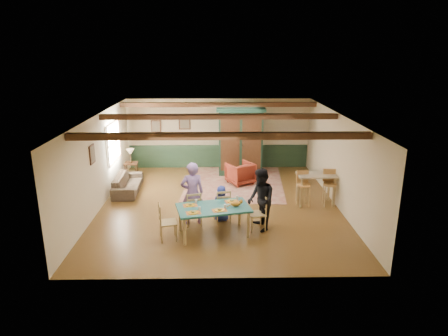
{
  "coord_description": "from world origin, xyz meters",
  "views": [
    {
      "loc": [
        -0.07,
        -11.18,
        4.51
      ],
      "look_at": [
        0.14,
        0.03,
        1.15
      ],
      "focal_mm": 32.0,
      "sensor_mm": 36.0,
      "label": 1
    }
  ],
  "objects_px": {
    "person_child": "(221,203)",
    "counter_table": "(315,189)",
    "dining_table": "(214,221)",
    "dining_chair_far_left": "(193,208)",
    "dining_chair_far_right": "(222,205)",
    "cat": "(236,203)",
    "sofa": "(128,183)",
    "bar_stool_right": "(329,188)",
    "armoire": "(241,142)",
    "person_woman": "(261,200)",
    "table_lamp": "(130,156)",
    "armchair": "(240,173)",
    "bar_stool_left": "(304,189)",
    "dining_chair_end_left": "(168,222)",
    "person_man": "(192,193)",
    "dining_chair_end_right": "(257,213)",
    "end_table": "(131,170)"
  },
  "relations": [
    {
      "from": "end_table",
      "to": "table_lamp",
      "type": "height_order",
      "value": "table_lamp"
    },
    {
      "from": "sofa",
      "to": "counter_table",
      "type": "xyz_separation_m",
      "value": [
        5.89,
        -1.18,
        0.19
      ]
    },
    {
      "from": "dining_chair_far_left",
      "to": "cat",
      "type": "relative_size",
      "value": 2.64
    },
    {
      "from": "armoire",
      "to": "bar_stool_left",
      "type": "bearing_deg",
      "value": -60.93
    },
    {
      "from": "dining_table",
      "to": "bar_stool_right",
      "type": "distance_m",
      "value": 3.9
    },
    {
      "from": "person_woman",
      "to": "counter_table",
      "type": "xyz_separation_m",
      "value": [
        1.85,
        1.77,
        -0.35
      ]
    },
    {
      "from": "dining_table",
      "to": "person_child",
      "type": "xyz_separation_m",
      "value": [
        0.21,
        0.86,
        0.13
      ]
    },
    {
      "from": "bar_stool_left",
      "to": "person_man",
      "type": "bearing_deg",
      "value": -167.6
    },
    {
      "from": "sofa",
      "to": "table_lamp",
      "type": "distance_m",
      "value": 1.58
    },
    {
      "from": "armoire",
      "to": "dining_chair_far_right",
      "type": "bearing_deg",
      "value": -98.26
    },
    {
      "from": "cat",
      "to": "armoire",
      "type": "xyz_separation_m",
      "value": [
        0.41,
        5.06,
        0.41
      ]
    },
    {
      "from": "dining_chair_far_right",
      "to": "cat",
      "type": "relative_size",
      "value": 2.64
    },
    {
      "from": "armoire",
      "to": "table_lamp",
      "type": "bearing_deg",
      "value": -172.93
    },
    {
      "from": "dining_chair_end_left",
      "to": "bar_stool_left",
      "type": "height_order",
      "value": "bar_stool_left"
    },
    {
      "from": "end_table",
      "to": "dining_chair_end_left",
      "type": "bearing_deg",
      "value": -68.95
    },
    {
      "from": "dining_chair_far_left",
      "to": "person_child",
      "type": "distance_m",
      "value": 0.79
    },
    {
      "from": "dining_chair_end_left",
      "to": "sofa",
      "type": "height_order",
      "value": "dining_chair_end_left"
    },
    {
      "from": "table_lamp",
      "to": "counter_table",
      "type": "xyz_separation_m",
      "value": [
        6.06,
        -2.65,
        -0.35
      ]
    },
    {
      "from": "cat",
      "to": "end_table",
      "type": "relative_size",
      "value": 0.63
    },
    {
      "from": "cat",
      "to": "counter_table",
      "type": "distance_m",
      "value": 3.23
    },
    {
      "from": "dining_chair_end_left",
      "to": "table_lamp",
      "type": "relative_size",
      "value": 1.82
    },
    {
      "from": "cat",
      "to": "table_lamp",
      "type": "height_order",
      "value": "table_lamp"
    },
    {
      "from": "person_child",
      "to": "sofa",
      "type": "distance_m",
      "value": 3.86
    },
    {
      "from": "dining_table",
      "to": "dining_chair_far_left",
      "type": "height_order",
      "value": "dining_chair_far_left"
    },
    {
      "from": "dining_chair_far_left",
      "to": "dining_chair_end_left",
      "type": "relative_size",
      "value": 1.0
    },
    {
      "from": "dining_table",
      "to": "bar_stool_left",
      "type": "distance_m",
      "value": 3.24
    },
    {
      "from": "person_woman",
      "to": "bar_stool_right",
      "type": "relative_size",
      "value": 1.48
    },
    {
      "from": "cat",
      "to": "dining_chair_far_left",
      "type": "bearing_deg",
      "value": 139.2
    },
    {
      "from": "armchair",
      "to": "person_woman",
      "type": "bearing_deg",
      "value": 64.02
    },
    {
      "from": "sofa",
      "to": "armoire",
      "type": "bearing_deg",
      "value": -65.83
    },
    {
      "from": "person_man",
      "to": "table_lamp",
      "type": "xyz_separation_m",
      "value": [
        -2.45,
        4.01,
        -0.03
      ]
    },
    {
      "from": "armoire",
      "to": "dining_chair_far_left",
      "type": "bearing_deg",
      "value": -107.16
    },
    {
      "from": "armchair",
      "to": "sofa",
      "type": "distance_m",
      "value": 3.81
    },
    {
      "from": "person_child",
      "to": "counter_table",
      "type": "bearing_deg",
      "value": -170.15
    },
    {
      "from": "dining_chair_end_left",
      "to": "counter_table",
      "type": "relative_size",
      "value": 0.83
    },
    {
      "from": "dining_chair_end_left",
      "to": "armoire",
      "type": "height_order",
      "value": "armoire"
    },
    {
      "from": "dining_table",
      "to": "cat",
      "type": "height_order",
      "value": "cat"
    },
    {
      "from": "person_woman",
      "to": "table_lamp",
      "type": "relative_size",
      "value": 3.16
    },
    {
      "from": "person_man",
      "to": "cat",
      "type": "distance_m",
      "value": 1.29
    },
    {
      "from": "person_child",
      "to": "bar_stool_left",
      "type": "bearing_deg",
      "value": -170.65
    },
    {
      "from": "person_man",
      "to": "bar_stool_right",
      "type": "height_order",
      "value": "person_man"
    },
    {
      "from": "dining_table",
      "to": "armchair",
      "type": "relative_size",
      "value": 2.15
    },
    {
      "from": "dining_chair_end_right",
      "to": "counter_table",
      "type": "relative_size",
      "value": 0.83
    },
    {
      "from": "dining_chair_end_right",
      "to": "bar_stool_right",
      "type": "distance_m",
      "value": 2.82
    },
    {
      "from": "dining_chair_end_left",
      "to": "sofa",
      "type": "bearing_deg",
      "value": 13.69
    },
    {
      "from": "bar_stool_left",
      "to": "bar_stool_right",
      "type": "distance_m",
      "value": 0.76
    },
    {
      "from": "bar_stool_right",
      "to": "person_woman",
      "type": "bearing_deg",
      "value": -139.69
    },
    {
      "from": "dining_chair_end_left",
      "to": "cat",
      "type": "bearing_deg",
      "value": -93.37
    },
    {
      "from": "person_child",
      "to": "counter_table",
      "type": "distance_m",
      "value": 3.08
    },
    {
      "from": "sofa",
      "to": "bar_stool_right",
      "type": "bearing_deg",
      "value": -104.17
    }
  ]
}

